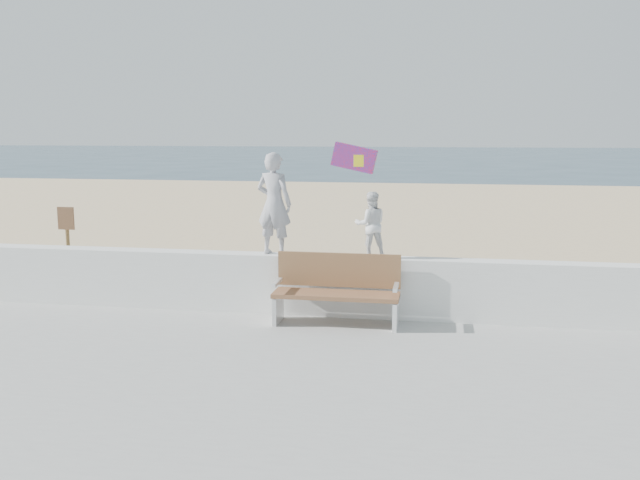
# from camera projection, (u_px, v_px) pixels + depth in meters

# --- Properties ---
(ground) EXTENTS (220.00, 220.00, 0.00)m
(ground) POSITION_uv_depth(u_px,v_px,m) (280.00, 370.00, 8.40)
(ground) COLOR #284050
(ground) RESTS_ON ground
(sand) EXTENTS (90.00, 40.00, 0.08)m
(sand) POSITION_uv_depth(u_px,v_px,m) (360.00, 246.00, 17.15)
(sand) COLOR beige
(sand) RESTS_ON ground
(seawall) EXTENTS (30.00, 0.35, 0.90)m
(seawall) POSITION_uv_depth(u_px,v_px,m) (309.00, 284.00, 10.25)
(seawall) COLOR white
(seawall) RESTS_ON boardwalk
(adult) EXTENTS (0.64, 0.50, 1.54)m
(adult) POSITION_uv_depth(u_px,v_px,m) (274.00, 204.00, 10.14)
(adult) COLOR #A7A6AC
(adult) RESTS_ON seawall
(child) EXTENTS (0.55, 0.48, 0.97)m
(child) POSITION_uv_depth(u_px,v_px,m) (371.00, 225.00, 9.94)
(child) COLOR white
(child) RESTS_ON seawall
(bench) EXTENTS (1.80, 0.57, 1.00)m
(bench) POSITION_uv_depth(u_px,v_px,m) (337.00, 289.00, 9.71)
(bench) COLOR #8D5E3D
(bench) RESTS_ON boardwalk
(parafoil_kite) EXTENTS (0.85, 0.23, 0.58)m
(parafoil_kite) POSITION_uv_depth(u_px,v_px,m) (356.00, 158.00, 12.23)
(parafoil_kite) COLOR red
(parafoil_kite) RESTS_ON ground
(sign) EXTENTS (0.32, 0.07, 1.46)m
(sign) POSITION_uv_depth(u_px,v_px,m) (67.00, 239.00, 12.56)
(sign) COLOR brown
(sign) RESTS_ON sand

